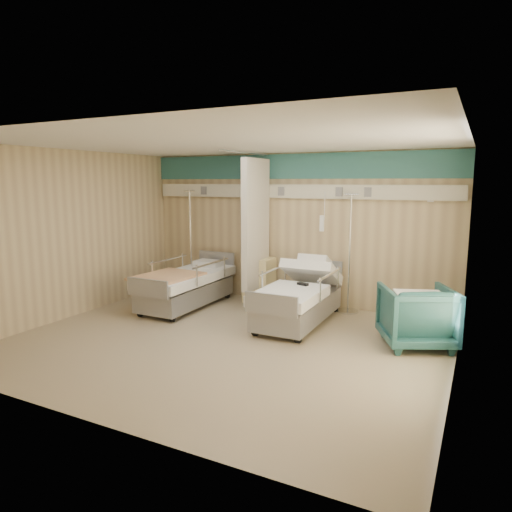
# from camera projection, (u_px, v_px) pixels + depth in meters

# --- Properties ---
(ground) EXTENTS (6.00, 5.00, 0.00)m
(ground) POSITION_uv_depth(u_px,v_px,m) (226.00, 342.00, 6.56)
(ground) COLOR gray
(ground) RESTS_ON ground
(room_walls) EXTENTS (6.04, 5.04, 2.82)m
(room_walls) POSITION_uv_depth(u_px,v_px,m) (232.00, 211.00, 6.49)
(room_walls) COLOR tan
(room_walls) RESTS_ON ground
(bed_right) EXTENTS (1.00, 2.16, 0.63)m
(bed_right) POSITION_uv_depth(u_px,v_px,m) (298.00, 304.00, 7.39)
(bed_right) COLOR white
(bed_right) RESTS_ON ground
(bed_left) EXTENTS (1.00, 2.16, 0.63)m
(bed_left) POSITION_uv_depth(u_px,v_px,m) (186.00, 290.00, 8.36)
(bed_left) COLOR white
(bed_left) RESTS_ON ground
(bedside_cabinet) EXTENTS (0.50, 0.48, 0.85)m
(bedside_cabinet) POSITION_uv_depth(u_px,v_px,m) (259.00, 280.00, 8.67)
(bedside_cabinet) COLOR beige
(bedside_cabinet) RESTS_ON ground
(visitor_armchair) EXTENTS (1.23, 1.24, 0.86)m
(visitor_armchair) POSITION_uv_depth(u_px,v_px,m) (416.00, 316.00, 6.34)
(visitor_armchair) COLOR #20504F
(visitor_armchair) RESTS_ON ground
(waffle_blanket) EXTENTS (0.79, 0.75, 0.07)m
(waffle_blanket) POSITION_uv_depth(u_px,v_px,m) (421.00, 284.00, 6.25)
(waffle_blanket) COLOR white
(waffle_blanket) RESTS_ON visitor_armchair
(iv_stand_right) EXTENTS (0.37, 0.37, 2.08)m
(iv_stand_right) POSITION_uv_depth(u_px,v_px,m) (348.00, 288.00, 7.99)
(iv_stand_right) COLOR silver
(iv_stand_right) RESTS_ON ground
(iv_stand_left) EXTENTS (0.38, 0.38, 2.11)m
(iv_stand_left) POSITION_uv_depth(u_px,v_px,m) (191.00, 273.00, 9.31)
(iv_stand_left) COLOR silver
(iv_stand_left) RESTS_ON ground
(call_remote) EXTENTS (0.20, 0.13, 0.04)m
(call_remote) POSITION_uv_depth(u_px,v_px,m) (303.00, 284.00, 7.32)
(call_remote) COLOR black
(call_remote) RESTS_ON bed_right
(tan_blanket) EXTENTS (0.97, 1.19, 0.04)m
(tan_blanket) POSITION_uv_depth(u_px,v_px,m) (167.00, 276.00, 7.93)
(tan_blanket) COLOR tan
(tan_blanket) RESTS_ON bed_left
(toiletry_bag) EXTENTS (0.24, 0.18, 0.11)m
(toiletry_bag) POSITION_uv_depth(u_px,v_px,m) (258.00, 255.00, 8.58)
(toiletry_bag) COLOR black
(toiletry_bag) RESTS_ON bedside_cabinet
(white_cup) EXTENTS (0.10, 0.10, 0.13)m
(white_cup) POSITION_uv_depth(u_px,v_px,m) (254.00, 254.00, 8.65)
(white_cup) COLOR white
(white_cup) RESTS_ON bedside_cabinet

